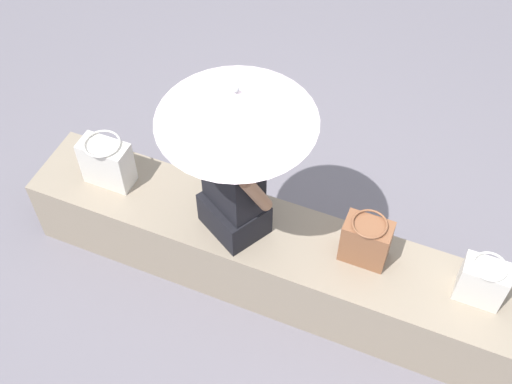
# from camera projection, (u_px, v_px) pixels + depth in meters

# --- Properties ---
(ground_plane) EXTENTS (14.00, 14.00, 0.00)m
(ground_plane) POSITION_uv_depth(u_px,v_px,m) (275.00, 281.00, 4.17)
(ground_plane) COLOR slate
(stone_bench) EXTENTS (3.09, 0.51, 0.50)m
(stone_bench) POSITION_uv_depth(u_px,v_px,m) (276.00, 260.00, 3.97)
(stone_bench) COLOR gray
(stone_bench) RESTS_ON ground
(person_seated) EXTENTS (0.51, 0.41, 0.90)m
(person_seated) POSITION_uv_depth(u_px,v_px,m) (233.00, 182.00, 3.52)
(person_seated) COLOR black
(person_seated) RESTS_ON stone_bench
(parasol) EXTENTS (0.78, 0.78, 1.12)m
(parasol) POSITION_uv_depth(u_px,v_px,m) (236.00, 107.00, 3.01)
(parasol) COLOR #B7B7BC
(parasol) RESTS_ON stone_bench
(handbag_black) EXTENTS (0.26, 0.19, 0.31)m
(handbag_black) POSITION_uv_depth(u_px,v_px,m) (366.00, 241.00, 3.57)
(handbag_black) COLOR brown
(handbag_black) RESTS_ON stone_bench
(tote_bag_canvas) EXTENTS (0.29, 0.22, 0.33)m
(tote_bag_canvas) POSITION_uv_depth(u_px,v_px,m) (107.00, 162.00, 3.91)
(tote_bag_canvas) COLOR silver
(tote_bag_canvas) RESTS_ON stone_bench
(shoulder_bag_spare) EXTENTS (0.24, 0.18, 0.29)m
(shoulder_bag_spare) POSITION_uv_depth(u_px,v_px,m) (483.00, 281.00, 3.42)
(shoulder_bag_spare) COLOR silver
(shoulder_bag_spare) RESTS_ON stone_bench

